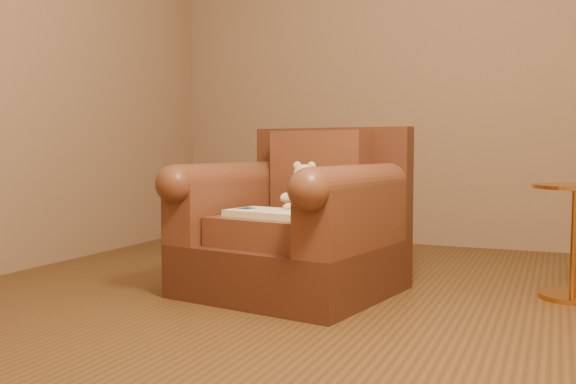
% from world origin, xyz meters
% --- Properties ---
extents(floor, '(4.00, 4.00, 0.00)m').
position_xyz_m(floor, '(0.00, 0.00, 0.00)').
color(floor, brown).
rests_on(floor, ground).
extents(armchair, '(1.06, 1.03, 0.83)m').
position_xyz_m(armchair, '(-0.31, 0.20, 0.32)').
color(armchair, '#482518').
rests_on(armchair, floor).
extents(teddy_bear, '(0.19, 0.21, 0.26)m').
position_xyz_m(teddy_bear, '(-0.30, 0.27, 0.49)').
color(teddy_bear, beige).
rests_on(teddy_bear, armchair).
extents(guidebook, '(0.45, 0.32, 0.03)m').
position_xyz_m(guidebook, '(-0.35, -0.01, 0.41)').
color(guidebook, beige).
rests_on(guidebook, armchair).
extents(side_table, '(0.39, 0.39, 0.55)m').
position_xyz_m(side_table, '(0.98, 0.56, 0.30)').
color(side_table, '#C78336').
rests_on(side_table, floor).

